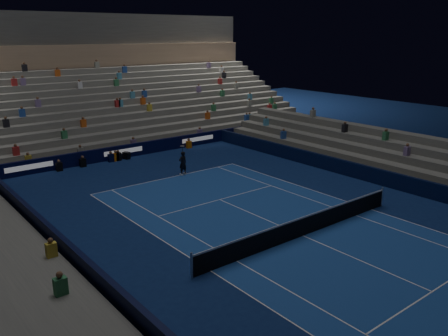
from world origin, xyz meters
name	(u,v)px	position (x,y,z in m)	size (l,w,h in m)	color
ground	(303,236)	(0.00, 0.00, 0.00)	(90.00, 90.00, 0.00)	#0D1F50
court_surface	(303,236)	(0.00, 0.00, 0.01)	(10.97, 23.77, 0.01)	#1A4292
sponsor_barrier_far	(123,152)	(0.00, 18.50, 0.50)	(44.00, 0.25, 1.00)	black
sponsor_barrier_east	(414,186)	(9.70, 0.00, 0.50)	(0.25, 37.00, 1.00)	#081133
sponsor_barrier_west	(113,295)	(-9.70, 0.00, 0.50)	(0.25, 37.00, 1.00)	black
grandstand_main	(73,101)	(0.00, 27.90, 3.38)	(44.00, 15.20, 11.20)	slate
grandstand_east	(444,169)	(13.17, 0.00, 0.92)	(5.00, 37.00, 2.50)	slate
grandstand_west	(6,322)	(-13.17, 0.00, 0.92)	(5.00, 37.00, 2.50)	#61615D
tennis_net	(303,226)	(0.00, 0.00, 0.50)	(12.90, 0.10, 1.10)	#B2B2B7
tennis_player	(183,163)	(1.12, 11.87, 0.82)	(0.59, 0.39, 1.63)	black
broadcast_camera	(127,155)	(0.07, 18.03, 0.28)	(0.55, 0.92, 0.54)	black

